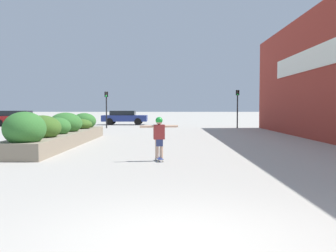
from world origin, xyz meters
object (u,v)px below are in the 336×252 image
at_px(car_leftmost, 18,118).
at_px(skateboard, 159,159).
at_px(traffic_light_right, 237,102).
at_px(car_center_right, 328,117).
at_px(car_center_left, 124,117).
at_px(skateboarder, 159,133).
at_px(traffic_light_left, 106,103).

bearing_deg(car_leftmost, skateboard, 31.50).
bearing_deg(car_leftmost, traffic_light_right, 81.06).
bearing_deg(skateboard, traffic_light_right, 59.93).
relative_size(skateboard, car_center_right, 0.17).
height_order(car_leftmost, car_center_left, car_leftmost).
height_order(car_leftmost, traffic_light_right, traffic_light_right).
xyz_separation_m(skateboarder, car_center_right, (16.83, 26.79, -0.18)).
relative_size(skateboard, skateboarder, 0.48).
distance_m(car_center_left, traffic_light_right, 12.37).
distance_m(skateboarder, car_center_left, 26.58).
xyz_separation_m(skateboard, traffic_light_left, (-5.13, 19.74, 2.09)).
bearing_deg(skateboarder, car_leftmost, 108.56).
xyz_separation_m(skateboard, car_center_right, (16.83, 26.79, 0.67)).
height_order(skateboard, car_center_right, car_center_right).
xyz_separation_m(skateboard, car_center_left, (-4.40, 26.22, 0.72)).
distance_m(skateboarder, traffic_light_right, 20.87).
bearing_deg(traffic_light_right, traffic_light_left, -179.15).
bearing_deg(skateboarder, traffic_light_right, 59.93).
relative_size(car_center_right, traffic_light_left, 1.22).
distance_m(traffic_light_left, traffic_light_right, 11.27).
height_order(car_center_left, car_center_right, car_center_left).
distance_m(car_center_right, traffic_light_left, 23.11).
xyz_separation_m(car_center_left, car_center_right, (21.23, 0.57, -0.04)).
height_order(car_center_right, traffic_light_right, traffic_light_right).
bearing_deg(car_leftmost, traffic_light_left, 69.57).
height_order(skateboarder, car_center_right, skateboarder).
distance_m(car_center_right, traffic_light_right, 12.81).
distance_m(skateboard, car_center_right, 31.64).
distance_m(car_center_left, car_center_right, 21.24).
bearing_deg(traffic_light_left, car_center_left, 83.53).
relative_size(car_center_left, car_center_right, 1.20).
xyz_separation_m(car_center_left, traffic_light_right, (10.54, -6.31, 1.46)).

